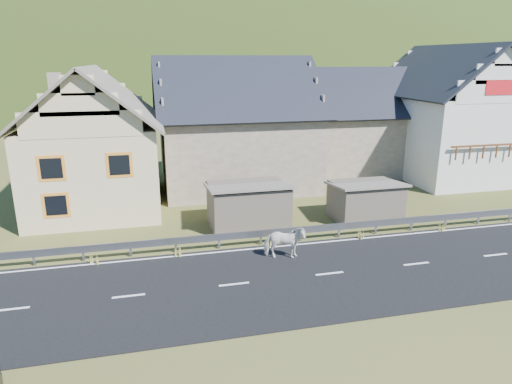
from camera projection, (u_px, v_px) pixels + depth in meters
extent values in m
plane|color=#313C17|center=(329.00, 274.00, 18.77)|extent=(160.00, 160.00, 0.00)
cube|color=black|center=(329.00, 274.00, 18.77)|extent=(60.00, 7.00, 0.04)
cube|color=silver|center=(329.00, 273.00, 18.76)|extent=(60.00, 6.60, 0.01)
cube|color=#93969B|center=(301.00, 230.00, 22.04)|extent=(28.00, 0.08, 0.34)
cube|color=#93969B|center=(34.00, 258.00, 19.46)|extent=(0.10, 0.06, 0.70)
cube|color=#93969B|center=(83.00, 254.00, 19.90)|extent=(0.10, 0.06, 0.70)
cube|color=#93969B|center=(130.00, 250.00, 20.35)|extent=(0.10, 0.06, 0.70)
cube|color=#93969B|center=(176.00, 245.00, 20.79)|extent=(0.10, 0.06, 0.70)
cube|color=#93969B|center=(219.00, 242.00, 21.24)|extent=(0.10, 0.06, 0.70)
cube|color=#93969B|center=(261.00, 238.00, 21.68)|extent=(0.10, 0.06, 0.70)
cube|color=#93969B|center=(301.00, 234.00, 22.13)|extent=(0.10, 0.06, 0.70)
cube|color=#93969B|center=(339.00, 231.00, 22.57)|extent=(0.10, 0.06, 0.70)
cube|color=#93969B|center=(376.00, 227.00, 23.02)|extent=(0.10, 0.06, 0.70)
cube|color=#93969B|center=(411.00, 224.00, 23.46)|extent=(0.10, 0.06, 0.70)
cube|color=#93969B|center=(445.00, 221.00, 23.91)|extent=(0.10, 0.06, 0.70)
cube|color=#93969B|center=(478.00, 218.00, 24.35)|extent=(0.10, 0.06, 0.70)
cube|color=#93969B|center=(510.00, 215.00, 24.80)|extent=(0.10, 0.06, 0.70)
cube|color=#645A4D|center=(248.00, 205.00, 24.09)|extent=(4.30, 3.30, 2.40)
cube|color=#645A4D|center=(365.00, 201.00, 25.09)|extent=(3.80, 2.90, 2.20)
cube|color=beige|center=(96.00, 165.00, 27.05)|extent=(7.00, 9.00, 5.00)
cube|color=orange|center=(51.00, 168.00, 22.24)|extent=(1.30, 0.12, 1.30)
cube|color=orange|center=(120.00, 165.00, 22.95)|extent=(1.30, 0.12, 1.30)
cube|color=orange|center=(56.00, 205.00, 22.77)|extent=(1.30, 0.12, 1.30)
cube|color=tan|center=(56.00, 94.00, 26.86)|extent=(0.70, 0.70, 2.40)
cube|color=tan|center=(236.00, 149.00, 31.85)|extent=(10.00, 9.00, 5.00)
cube|color=tan|center=(355.00, 141.00, 36.00)|extent=(9.00, 8.00, 4.60)
cube|color=silver|center=(447.00, 135.00, 34.33)|extent=(8.00, 10.00, 6.00)
cube|color=red|center=(504.00, 88.00, 28.57)|extent=(2.60, 0.06, 0.90)
cube|color=brown|center=(498.00, 145.00, 29.38)|extent=(6.80, 0.12, 0.12)
ellipsoid|color=#1D3312|center=(176.00, 128.00, 193.53)|extent=(440.00, 280.00, 260.00)
imported|color=silver|center=(284.00, 242.00, 20.01)|extent=(1.22, 1.93, 1.51)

